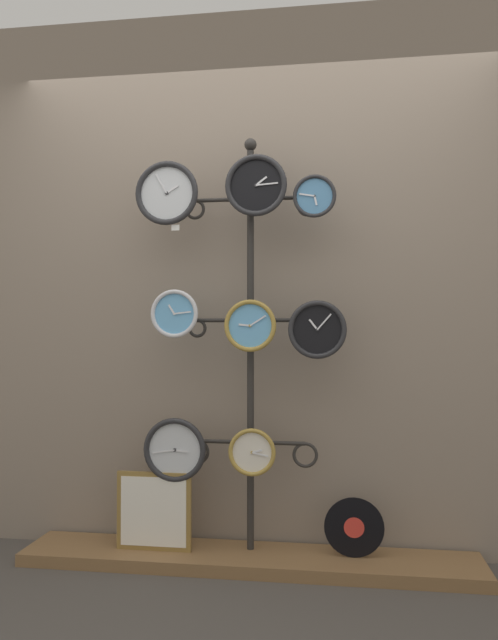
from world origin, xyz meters
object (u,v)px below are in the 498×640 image
object	(u,v)px
display_stand	(250,412)
picture_frame	(154,511)
vinyl_record	(354,527)
clock_top_center	(256,186)
clock_top_left	(167,193)
clock_middle_right	(317,330)
clock_top_right	(315,196)
clock_middle_center	(250,326)
clock_bottom_center	(252,452)
clock_bottom_left	(175,450)
clock_middle_left	(175,314)

from	to	relation	value
display_stand	picture_frame	xyz separation A→B (m)	(-0.46, -0.09, -0.48)
vinyl_record	clock_top_center	bearing A→B (deg)	-173.07
clock_top_left	clock_top_center	bearing A→B (deg)	-1.53
clock_top_center	clock_middle_right	world-z (taller)	clock_top_center
picture_frame	clock_top_right	bearing A→B (deg)	-0.12
clock_middle_center	clock_middle_right	size ratio (longest dim) A/B	0.91
display_stand	clock_middle_center	world-z (taller)	display_stand
clock_top_right	display_stand	bearing A→B (deg)	164.47
clock_top_left	clock_middle_right	size ratio (longest dim) A/B	1.14
display_stand	clock_bottom_center	xyz separation A→B (m)	(0.02, -0.11, -0.17)
picture_frame	vinyl_record	bearing A→B (deg)	2.45
clock_top_center	clock_middle_center	xyz separation A→B (m)	(-0.03, 0.01, -0.67)
display_stand	clock_middle_center	xyz separation A→B (m)	(0.01, -0.10, 0.42)
clock_top_left	clock_top_right	world-z (taller)	clock_top_left
clock_top_center	clock_top_right	xyz separation A→B (m)	(0.28, 0.01, -0.06)
clock_top_right	clock_middle_right	size ratio (longest dim) A/B	0.74
clock_bottom_left	vinyl_record	world-z (taller)	clock_bottom_left
clock_middle_center	display_stand	bearing A→B (deg)	97.60
clock_top_left	picture_frame	world-z (taller)	clock_top_left
clock_middle_center	clock_bottom_left	size ratio (longest dim) A/B	0.81
clock_top_left	picture_frame	distance (m)	1.55
picture_frame	clock_top_left	bearing A→B (deg)	-2.45
clock_top_left	vinyl_record	bearing A→B (deg)	2.79
display_stand	clock_bottom_center	world-z (taller)	display_stand
clock_middle_left	clock_bottom_center	bearing A→B (deg)	-3.76
clock_top_center	clock_middle_center	distance (m)	0.67
clock_bottom_left	clock_top_center	bearing A→B (deg)	-2.41
clock_top_left	clock_top_center	xyz separation A→B (m)	(0.44, -0.01, 0.02)
clock_middle_right	clock_bottom_center	size ratio (longest dim) A/B	1.22
clock_top_right	clock_bottom_left	xyz separation A→B (m)	(-0.68, 0.00, -1.21)
clock_top_right	clock_middle_left	size ratio (longest dim) A/B	0.87
clock_middle_center	vinyl_record	size ratio (longest dim) A/B	0.89
clock_bottom_center	clock_middle_left	bearing A→B (deg)	176.24
clock_middle_right	picture_frame	xyz separation A→B (m)	(-0.79, -0.00, -0.88)
clock_top_left	clock_bottom_left	bearing A→B (deg)	6.86
clock_top_right	clock_middle_center	xyz separation A→B (m)	(-0.31, -0.01, -0.61)
clock_top_center	vinyl_record	bearing A→B (deg)	6.93
clock_middle_center	clock_middle_left	bearing A→B (deg)	178.66
display_stand	picture_frame	world-z (taller)	display_stand
clock_middle_center	clock_bottom_center	world-z (taller)	clock_middle_center
clock_top_center	clock_top_right	distance (m)	0.28
display_stand	clock_middle_left	distance (m)	0.61
clock_middle_center	clock_bottom_center	size ratio (longest dim) A/B	1.11
display_stand	clock_middle_left	xyz separation A→B (m)	(-0.36, -0.09, 0.48)
picture_frame	clock_middle_center	bearing A→B (deg)	-1.02
display_stand	clock_top_right	size ratio (longest dim) A/B	10.13
clock_middle_left	clock_middle_right	world-z (taller)	clock_middle_left
clock_top_center	vinyl_record	xyz separation A→B (m)	(0.46, 0.06, -1.62)
clock_top_left	clock_middle_right	distance (m)	0.99
clock_top_left	clock_middle_right	world-z (taller)	clock_top_left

